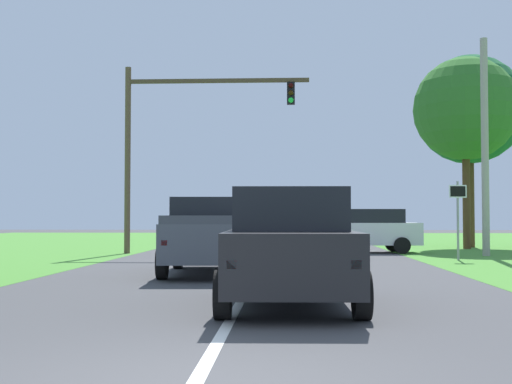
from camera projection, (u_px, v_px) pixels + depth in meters
The scene contains 10 objects.
ground_plane at pixel (255, 275), 17.18m from camera, with size 120.00×120.00×0.00m, color #424244.
lane_centre_stripe at pixel (198, 377), 6.20m from camera, with size 0.16×40.90×0.01m, color white.
red_suv_near at pixel (289, 245), 11.17m from camera, with size 2.35×4.53×1.96m.
pickup_truck_lead at pixel (208, 235), 17.51m from camera, with size 2.43×5.46×2.00m.
traffic_light at pixel (175, 130), 27.31m from camera, with size 7.60×0.40×7.70m.
keep_moving_sign at pixel (458, 210), 23.02m from camera, with size 0.60×0.09×2.74m.
oak_tree_right at pixel (465, 109), 31.33m from camera, with size 4.87×4.87×9.05m.
crossing_suv_far at pixel (364, 230), 27.83m from camera, with size 4.69×2.19×1.82m.
utility_pole_right at pixel (485, 146), 25.64m from camera, with size 0.28×0.28×8.44m, color #9E998E.
extra_tree_1 at pixel (470, 110), 32.85m from camera, with size 5.37×5.37×9.50m.
Camera 1 is at (0.83, -5.78, 1.50)m, focal length 46.62 mm.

